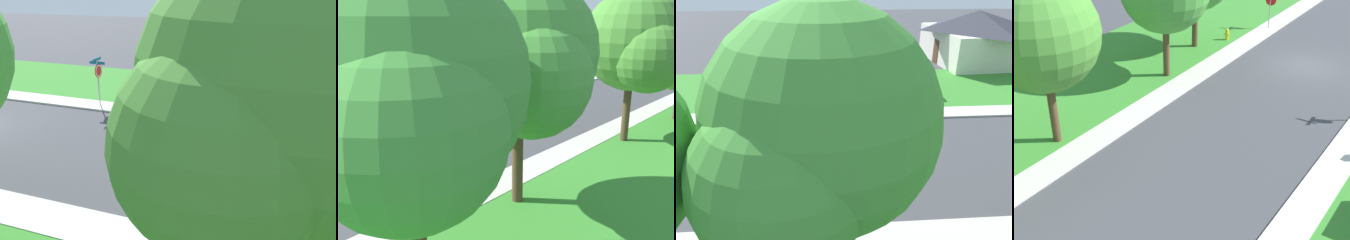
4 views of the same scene
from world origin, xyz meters
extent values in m
plane|color=#424247|center=(0.00, 0.00, 0.00)|extent=(120.00, 120.00, 0.00)
cube|color=beige|center=(4.70, 12.00, 0.05)|extent=(1.40, 56.00, 0.10)
cube|color=#38842D|center=(9.40, 12.00, 0.04)|extent=(8.00, 56.00, 0.08)
cube|color=beige|center=(-4.70, 12.00, 0.05)|extent=(1.40, 56.00, 0.10)
cylinder|color=#9E9EA3|center=(4.70, -4.68, 1.30)|extent=(0.07, 0.07, 2.60)
cylinder|color=red|center=(4.70, -4.73, 2.05)|extent=(0.76, 0.10, 0.76)
cylinder|color=white|center=(4.71, -4.75, 2.05)|extent=(0.67, 0.06, 0.67)
cylinder|color=red|center=(4.71, -4.75, 2.05)|extent=(0.55, 0.05, 0.55)
cylinder|color=#4C3823|center=(6.01, 5.72, 1.66)|extent=(0.36, 0.36, 3.31)
cylinder|color=#4C3823|center=(6.00, 13.95, 1.65)|extent=(0.36, 0.36, 3.30)
sphere|color=#468931|center=(6.00, 13.95, 4.93)|extent=(4.65, 4.65, 4.65)
sphere|color=#468931|center=(7.05, 13.26, 4.35)|extent=(3.25, 3.25, 3.25)
cylinder|color=#4C3823|center=(7.12, 1.09, 1.57)|extent=(0.36, 0.36, 3.15)
cylinder|color=gold|center=(5.98, -1.06, 0.35)|extent=(0.22, 0.22, 0.70)
sphere|color=gold|center=(5.98, -1.06, 0.72)|extent=(0.22, 0.22, 0.22)
cylinder|color=gold|center=(5.84, -1.06, 0.45)|extent=(0.10, 0.08, 0.08)
cylinder|color=gold|center=(6.12, -1.06, 0.45)|extent=(0.10, 0.08, 0.08)
camera|label=1|loc=(11.38, 13.93, 6.43)|focal=36.29mm
camera|label=2|loc=(13.06, -2.72, 6.00)|focal=38.87mm
camera|label=3|loc=(11.64, 5.76, 7.67)|focal=32.78mm
camera|label=4|loc=(-8.59, 25.93, 11.41)|focal=52.23mm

